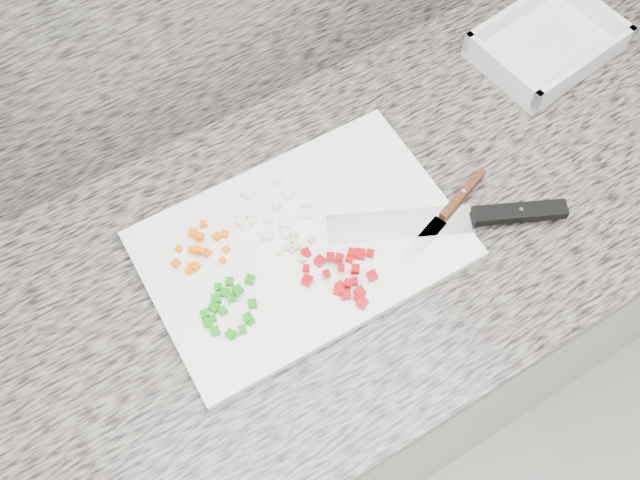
{
  "coord_description": "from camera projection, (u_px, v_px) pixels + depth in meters",
  "views": [
    {
      "loc": [
        -0.27,
        1.01,
        1.87
      ],
      "look_at": [
        -0.01,
        1.43,
        0.94
      ],
      "focal_mm": 40.0,
      "sensor_mm": 36.0,
      "label": 1
    }
  ],
  "objects": [
    {
      "name": "cabinet",
      "position": [
        321.0,
        346.0,
        1.51
      ],
      "size": [
        3.92,
        0.62,
        0.86
      ],
      "primitive_type": "cube",
      "color": "silver",
      "rests_on": "ground"
    },
    {
      "name": "countertop",
      "position": [
        321.0,
        249.0,
        1.11
      ],
      "size": [
        3.96,
        0.64,
        0.04
      ],
      "primitive_type": "cube",
      "color": "#656059",
      "rests_on": "cabinet"
    },
    {
      "name": "cutting_board",
      "position": [
        302.0,
        245.0,
        1.08
      ],
      "size": [
        0.48,
        0.32,
        0.02
      ],
      "primitive_type": "cube",
      "rotation": [
        0.0,
        0.0,
        -0.02
      ],
      "color": "white",
      "rests_on": "countertop"
    },
    {
      "name": "carrot_pile",
      "position": [
        200.0,
        247.0,
        1.07
      ],
      "size": [
        0.1,
        0.08,
        0.02
      ],
      "color": "orange",
      "rests_on": "cutting_board"
    },
    {
      "name": "onion_pile",
      "position": [
        270.0,
        216.0,
        1.09
      ],
      "size": [
        0.12,
        0.11,
        0.02
      ],
      "color": "white",
      "rests_on": "cutting_board"
    },
    {
      "name": "green_pepper_pile",
      "position": [
        229.0,
        307.0,
        1.02
      ],
      "size": [
        0.1,
        0.09,
        0.02
      ],
      "color": "#10810B",
      "rests_on": "cutting_board"
    },
    {
      "name": "red_pepper_pile",
      "position": [
        344.0,
        275.0,
        1.04
      ],
      "size": [
        0.12,
        0.13,
        0.02
      ],
      "color": "#A30207",
      "rests_on": "cutting_board"
    },
    {
      "name": "garlic_pile",
      "position": [
        296.0,
        245.0,
        1.07
      ],
      "size": [
        0.06,
        0.06,
        0.01
      ],
      "color": "beige",
      "rests_on": "cutting_board"
    },
    {
      "name": "chef_knife",
      "position": [
        479.0,
        217.0,
        1.09
      ],
      "size": [
        0.35,
        0.2,
        0.02
      ],
      "rotation": [
        0.0,
        0.0,
        -0.46
      ],
      "color": "silver",
      "rests_on": "cutting_board"
    },
    {
      "name": "paring_knife",
      "position": [
        452.0,
        207.0,
        1.1
      ],
      "size": [
        0.21,
        0.09,
        0.02
      ],
      "rotation": [
        0.0,
        0.0,
        0.32
      ],
      "color": "silver",
      "rests_on": "cutting_board"
    },
    {
      "name": "tray",
      "position": [
        546.0,
        45.0,
        1.26
      ],
      "size": [
        0.26,
        0.2,
        0.05
      ],
      "rotation": [
        0.0,
        0.0,
        0.12
      ],
      "color": "silver",
      "rests_on": "countertop"
    }
  ]
}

